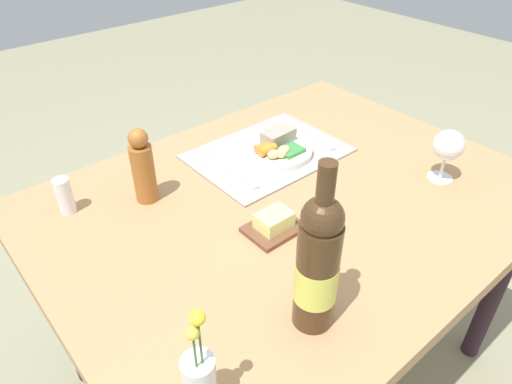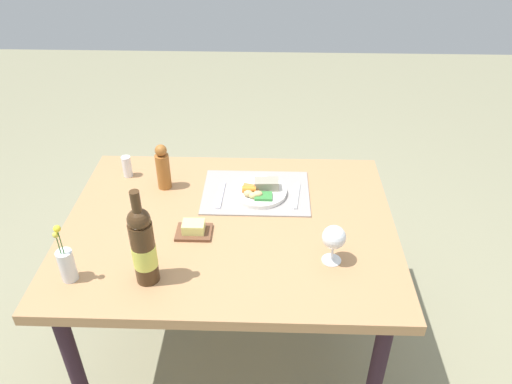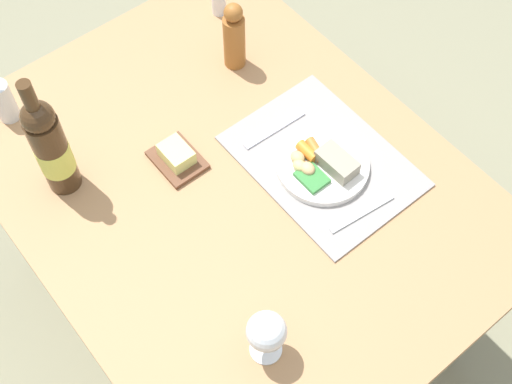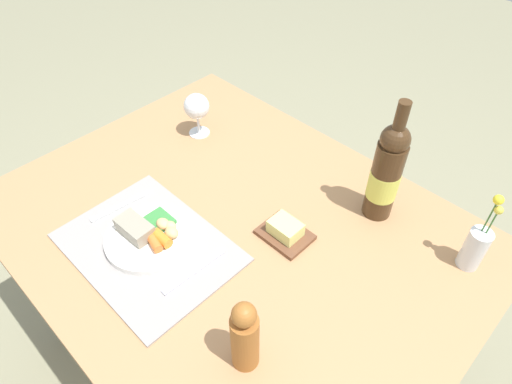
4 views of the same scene
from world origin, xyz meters
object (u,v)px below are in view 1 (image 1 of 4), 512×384
object	(u,v)px
wine_glass	(448,146)
flower_vase	(200,381)
salt_shaker	(65,196)
dinner_plate	(276,148)
pepper_mill	(143,167)
butter_dish	(274,224)
fork	(314,137)
dining_table	(291,219)
wine_bottle	(317,265)
knife	(237,173)

from	to	relation	value
wine_glass	flower_vase	world-z (taller)	flower_vase
salt_shaker	wine_glass	size ratio (longest dim) A/B	0.65
dinner_plate	pepper_mill	bearing A→B (deg)	-7.05
wine_glass	butter_dish	xyz separation A→B (m)	(0.49, -0.13, -0.08)
fork	pepper_mill	size ratio (longest dim) A/B	0.87
flower_vase	dining_table	bearing A→B (deg)	-147.88
dinner_plate	flower_vase	size ratio (longest dim) A/B	0.98
dinner_plate	wine_bottle	xyz separation A→B (m)	(0.35, 0.49, 0.12)
dinner_plate	wine_glass	distance (m)	0.47
dinner_plate	flower_vase	xyz separation A→B (m)	(0.61, 0.50, 0.04)
fork	salt_shaker	world-z (taller)	salt_shaker
fork	knife	bearing A→B (deg)	6.96
pepper_mill	salt_shaker	bearing A→B (deg)	-24.93
dining_table	fork	size ratio (longest dim) A/B	7.17
dinner_plate	wine_glass	xyz separation A→B (m)	(-0.26, 0.38, 0.08)
wine_bottle	flower_vase	distance (m)	0.27
wine_bottle	butter_dish	world-z (taller)	wine_bottle
butter_dish	flower_vase	bearing A→B (deg)	33.24
dining_table	fork	xyz separation A→B (m)	(-0.26, -0.17, 0.08)
fork	knife	world-z (taller)	same
butter_dish	dinner_plate	bearing A→B (deg)	-132.98
salt_shaker	dinner_plate	bearing A→B (deg)	167.16
pepper_mill	wine_glass	distance (m)	0.78
salt_shaker	flower_vase	distance (m)	0.63
knife	butter_dish	world-z (taller)	butter_dish
dining_table	dinner_plate	bearing A→B (deg)	-120.91
pepper_mill	wine_glass	bearing A→B (deg)	146.52
wine_bottle	dinner_plate	bearing A→B (deg)	-125.75
dinner_plate	flower_vase	bearing A→B (deg)	39.24
flower_vase	salt_shaker	bearing A→B (deg)	-93.43
flower_vase	pepper_mill	bearing A→B (deg)	-111.24
wine_glass	flower_vase	bearing A→B (deg)	7.57
knife	wine_glass	distance (m)	0.56
pepper_mill	knife	bearing A→B (deg)	165.07
fork	butter_dish	world-z (taller)	butter_dish
wine_glass	wine_bottle	bearing A→B (deg)	10.05
dinner_plate	salt_shaker	size ratio (longest dim) A/B	2.36
knife	wine_bottle	world-z (taller)	wine_bottle
knife	pepper_mill	distance (m)	0.26
salt_shaker	pepper_mill	bearing A→B (deg)	155.07
flower_vase	butter_dish	world-z (taller)	flower_vase
knife	pepper_mill	bearing A→B (deg)	-12.98
salt_shaker	pepper_mill	size ratio (longest dim) A/B	0.47
dining_table	dinner_plate	world-z (taller)	dinner_plate
knife	pepper_mill	world-z (taller)	pepper_mill
wine_glass	butter_dish	bearing A→B (deg)	-14.85
butter_dish	dining_table	bearing A→B (deg)	-151.41
fork	pepper_mill	world-z (taller)	pepper_mill
fork	salt_shaker	distance (m)	0.74
wine_glass	salt_shaker	bearing A→B (deg)	-31.79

